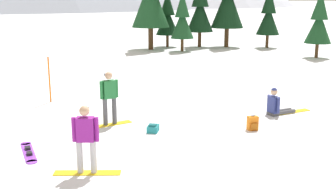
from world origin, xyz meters
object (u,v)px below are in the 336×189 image
Objects in this scene: backpack_teal at (153,128)px; trail_marker_pole at (49,80)px; loose_snowboard_far_spare at (28,152)px; pine_tree_leaning at (268,15)px; backpack_orange at (253,123)px; snowboarder_midground at (109,97)px; snowboarder_background at (277,105)px; pine_tree_young at (167,16)px; snowboarder_foreground at (86,139)px; pine_tree_twin at (182,19)px; pine_tree_short at (200,8)px; pine_tree_broad at (319,21)px.

trail_marker_pole reaches higher than backpack_teal.
pine_tree_leaning is at bearing 65.26° from loose_snowboard_far_spare.
snowboarder_midground is at bearing 175.45° from backpack_orange.
pine_tree_young is (-4.65, 20.31, 2.15)m from snowboarder_background.
backpack_teal is at bearing -109.50° from pine_tree_leaning.
loose_snowboard_far_spare is at bearing -124.80° from snowboarder_midground.
pine_tree_twin reaches higher than snowboarder_foreground.
trail_marker_pole is (-3.00, 6.77, 0.04)m from snowboarder_foreground.
pine_tree_leaning is at bearing -2.97° from pine_tree_short.
trail_marker_pole is at bearing -123.36° from pine_tree_leaning.
snowboarder_foreground is 0.94× the size of snowboarder_midground.
pine_tree_young reaches higher than backpack_teal.
pine_tree_young is (-3.50, 22.10, 2.29)m from backpack_orange.
backpack_teal is at bearing -39.58° from trail_marker_pole.
backpack_orange is 22.42m from pine_tree_leaning.
pine_tree_short is (5.52, 24.26, 3.13)m from loose_snowboard_far_spare.
pine_tree_twin is (-9.23, 3.10, -0.01)m from pine_tree_broad.
snowboarder_background reaches higher than backpack_teal.
trail_marker_pole is at bearing -109.49° from pine_tree_short.
pine_tree_short reaches higher than pine_tree_broad.
backpack_orange is 0.08× the size of pine_tree_short.
snowboarder_midground is 0.36× the size of pine_tree_leaning.
pine_tree_short reaches higher than pine_tree_young.
loose_snowboard_far_spare is (-7.50, -3.98, -0.33)m from snowboarder_background.
trail_marker_pole reaches higher than snowboarder_midground.
snowboarder_foreground reaches higher than loose_snowboard_far_spare.
pine_tree_twin is at bearing -159.63° from pine_tree_leaning.
pine_tree_leaning reaches higher than trail_marker_pole.
loose_snowboard_far_spare is 22.75m from pine_tree_broad.
loose_snowboard_far_spare is 6.72m from backpack_orange.
pine_tree_twin is (-2.27, 19.20, 2.26)m from backpack_orange.
backpack_orange is (6.36, 2.19, 0.19)m from loose_snowboard_far_spare.
pine_tree_broad is at bearing 41.56° from trail_marker_pole.
loose_snowboard_far_spare is at bearing -149.52° from backpack_teal.
trail_marker_pole is 0.37× the size of pine_tree_leaning.
pine_tree_young is at bearing 83.31° from loose_snowboard_far_spare.
pine_tree_short is at bearing 70.51° from trail_marker_pole.
backpack_orange reaches higher than loose_snowboard_far_spare.
pine_tree_leaning is (3.55, 20.00, 2.31)m from snowboarder_background.
pine_tree_broad is (10.46, -6.00, -0.02)m from pine_tree_young.
loose_snowboard_far_spare is 0.35× the size of pine_tree_leaning.
pine_tree_twin is at bearing 71.87° from trail_marker_pole.
snowboarder_midground is 1.03× the size of snowboarder_background.
pine_tree_short is at bearing 80.20° from snowboarder_midground.
snowboarder_background is 0.38× the size of pine_tree_young.
pine_tree_broad reaches higher than snowboarder_background.
pine_tree_twin reaches higher than trail_marker_pole.
snowboarder_midground is 19.57m from pine_tree_broad.
snowboarder_midground is at bearing -166.02° from snowboarder_background.
trail_marker_pole is (-4.35, 3.59, 0.80)m from backpack_teal.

